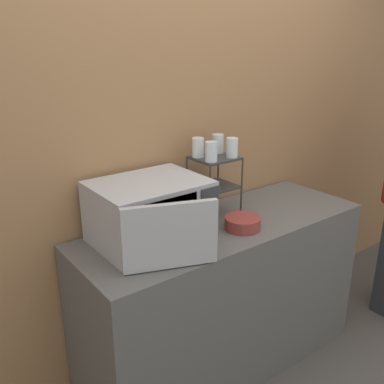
{
  "coord_description": "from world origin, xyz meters",
  "views": [
    {
      "loc": [
        -1.39,
        -1.25,
        1.8
      ],
      "look_at": [
        -0.2,
        0.32,
        1.1
      ],
      "focal_mm": 40.0,
      "sensor_mm": 36.0,
      "label": 1
    }
  ],
  "objects": [
    {
      "name": "glass_back_right",
      "position": [
        0.1,
        0.47,
        1.27
      ],
      "size": [
        0.06,
        0.06,
        0.1
      ],
      "color": "silver",
      "rests_on": "dish_rack"
    },
    {
      "name": "glass_front_left",
      "position": [
        -0.05,
        0.35,
        1.27
      ],
      "size": [
        0.06,
        0.06,
        0.1
      ],
      "color": "silver",
      "rests_on": "dish_rack"
    },
    {
      "name": "counter",
      "position": [
        0.0,
        0.29,
        0.45
      ],
      "size": [
        1.62,
        0.57,
        0.89
      ],
      "color": "#595654",
      "rests_on": "ground_plane"
    },
    {
      "name": "bowl",
      "position": [
        0.02,
        0.18,
        0.92
      ],
      "size": [
        0.18,
        0.18,
        0.06
      ],
      "color": "maroon",
      "rests_on": "counter"
    },
    {
      "name": "microwave",
      "position": [
        -0.42,
        0.33,
        1.04
      ],
      "size": [
        0.53,
        0.56,
        0.3
      ],
      "color": "#ADADB2",
      "rests_on": "counter"
    },
    {
      "name": "dish_rack",
      "position": [
        0.03,
        0.41,
        1.13
      ],
      "size": [
        0.23,
        0.21,
        0.33
      ],
      "color": "#333333",
      "rests_on": "counter"
    },
    {
      "name": "wall_back",
      "position": [
        0.0,
        0.61,
        1.3
      ],
      "size": [
        8.0,
        0.06,
        2.6
      ],
      "color": "#9E7047",
      "rests_on": "ground_plane"
    },
    {
      "name": "glass_front_right",
      "position": [
        0.1,
        0.35,
        1.27
      ],
      "size": [
        0.06,
        0.06,
        0.1
      ],
      "color": "silver",
      "rests_on": "dish_rack"
    },
    {
      "name": "glass_back_left",
      "position": [
        -0.04,
        0.47,
        1.27
      ],
      "size": [
        0.06,
        0.06,
        0.1
      ],
      "color": "silver",
      "rests_on": "dish_rack"
    }
  ]
}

